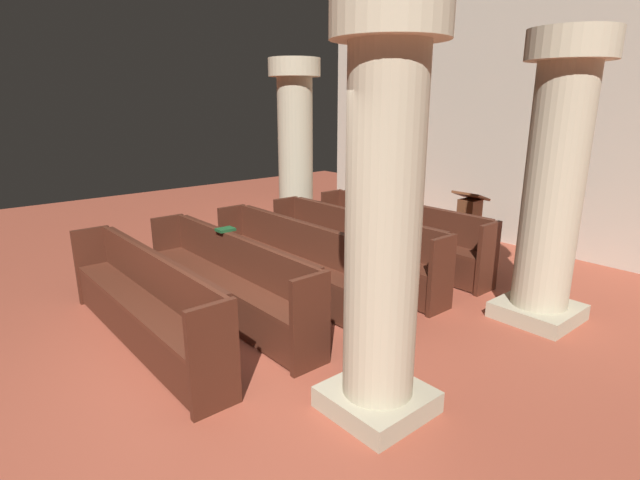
% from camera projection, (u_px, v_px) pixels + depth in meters
% --- Properties ---
extents(ground_plane, '(19.20, 19.20, 0.00)m').
position_uv_depth(ground_plane, '(221.00, 374.00, 4.53)').
color(ground_plane, '#9E4733').
extents(back_wall, '(10.00, 0.16, 4.50)m').
position_uv_depth(back_wall, '(556.00, 112.00, 7.70)').
color(back_wall, beige).
rests_on(back_wall, ground).
extents(pew_row_0, '(3.09, 0.46, 0.94)m').
position_uv_depth(pew_row_0, '(399.00, 232.00, 7.44)').
color(pew_row_0, '#4C2316').
rests_on(pew_row_0, ground).
extents(pew_row_1, '(3.09, 0.46, 0.94)m').
position_uv_depth(pew_row_1, '(352.00, 244.00, 6.83)').
color(pew_row_1, '#4C2316').
rests_on(pew_row_1, ground).
extents(pew_row_2, '(3.09, 0.47, 0.94)m').
position_uv_depth(pew_row_2, '(296.00, 259.00, 6.21)').
color(pew_row_2, '#4C2316').
rests_on(pew_row_2, ground).
extents(pew_row_3, '(3.09, 0.46, 0.94)m').
position_uv_depth(pew_row_3, '(228.00, 276.00, 5.60)').
color(pew_row_3, '#4C2316').
rests_on(pew_row_3, ground).
extents(pew_row_4, '(3.09, 0.46, 0.94)m').
position_uv_depth(pew_row_4, '(143.00, 298.00, 4.98)').
color(pew_row_4, '#4C2316').
rests_on(pew_row_4, ground).
extents(pillar_aisle_side, '(0.89, 0.89, 3.12)m').
position_uv_depth(pillar_aisle_side, '(555.00, 178.00, 5.25)').
color(pillar_aisle_side, tan).
rests_on(pillar_aisle_side, ground).
extents(pillar_far_side, '(0.89, 0.89, 3.12)m').
position_uv_depth(pillar_far_side, '(295.00, 147.00, 8.68)').
color(pillar_far_side, tan).
rests_on(pillar_far_side, ground).
extents(pillar_aisle_rear, '(0.82, 0.82, 3.12)m').
position_uv_depth(pillar_aisle_rear, '(384.00, 215.00, 3.57)').
color(pillar_aisle_rear, tan).
rests_on(pillar_aisle_rear, ground).
extents(lectern, '(0.48, 0.45, 1.08)m').
position_uv_depth(lectern, '(468.00, 231.00, 7.74)').
color(lectern, brown).
rests_on(lectern, ground).
extents(hymn_book, '(0.16, 0.21, 0.03)m').
position_uv_depth(hymn_book, '(225.00, 230.00, 5.84)').
color(hymn_book, '#194723').
rests_on(hymn_book, pew_row_3).
extents(kneeler_box_navy, '(0.33, 0.31, 0.24)m').
position_uv_depth(kneeler_box_navy, '(368.00, 355.00, 4.64)').
color(kneeler_box_navy, navy).
rests_on(kneeler_box_navy, ground).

